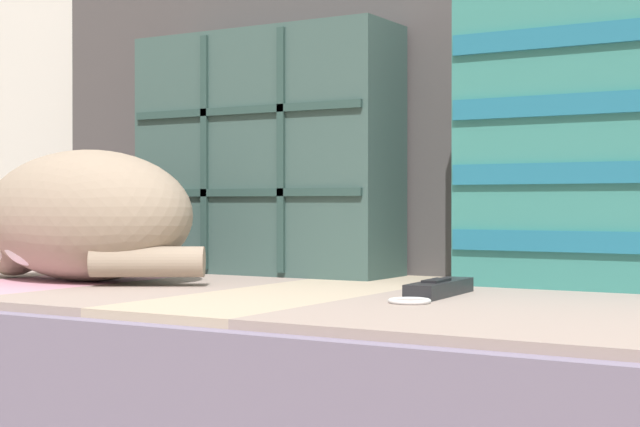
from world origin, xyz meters
The scene contains 5 objects.
sofa_backrest centered at (0.00, 0.48, 0.66)m, with size 1.84×0.14×0.55m.
throw_pillow_quilted centered at (-0.42, 0.33, 0.58)m, with size 0.44×0.14×0.39m.
throw_pillow_striped centered at (0.13, 0.33, 0.58)m, with size 0.39×0.14×0.39m.
sleeping_cat centered at (-0.56, 0.07, 0.48)m, with size 0.41×0.23×0.19m.
game_remote_near centered at (-0.02, 0.12, 0.40)m, with size 0.06×0.20×0.02m.
Camera 1 is at (0.47, -0.98, 0.50)m, focal length 55.00 mm.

